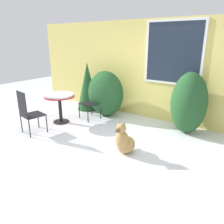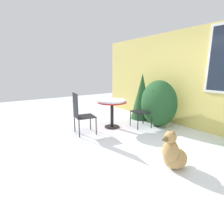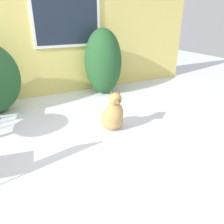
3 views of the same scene
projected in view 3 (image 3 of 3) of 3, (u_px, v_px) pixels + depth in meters
ground_plane at (69, 140)px, 3.21m from camera, size 16.00×16.00×0.00m
house_wall at (35, 32)px, 4.47m from camera, size 8.00×0.10×2.65m
shrub_middle at (103, 62)px, 4.91m from camera, size 0.83×0.84×1.45m
dog at (113, 116)px, 3.40m from camera, size 0.41×0.60×0.68m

